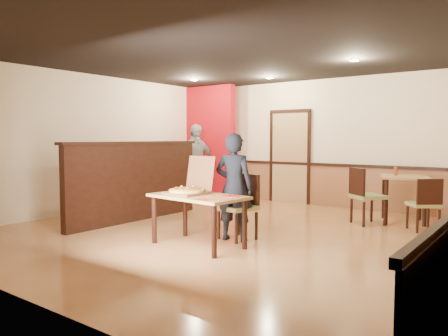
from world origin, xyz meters
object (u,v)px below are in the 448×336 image
object	(u,v)px
side_chair_right	(425,202)
diner	(234,187)
side_chair_left	(364,194)
pizza_box	(189,189)
side_table	(404,186)
main_table	(198,203)
passerby	(195,163)
diner_chair	(241,204)
condiment	(396,171)

from	to	relation	value
side_chair_right	diner	distance (m)	3.17
side_chair_left	diner	xyz separation A→B (m)	(-1.14, -2.32, 0.25)
side_chair_right	pizza_box	size ratio (longest dim) A/B	1.42
side_table	diner	size ratio (longest dim) A/B	0.63
main_table	side_chair_left	bearing A→B (deg)	70.47
side_chair_left	pizza_box	xyz separation A→B (m)	(-1.53, -2.88, 0.24)
main_table	side_chair_left	xyz separation A→B (m)	(1.35, 2.90, -0.07)
side_chair_right	main_table	bearing A→B (deg)	13.10
main_table	passerby	bearing A→B (deg)	136.17
side_table	side_chair_right	bearing A→B (deg)	-50.80
pizza_box	side_chair_right	bearing A→B (deg)	51.46
diner_chair	passerby	size ratio (longest dim) A/B	0.53
diner	pizza_box	distance (m)	0.68
side_table	condiment	xyz separation A→B (m)	(-0.13, -0.06, 0.26)
diner_chair	main_table	bearing A→B (deg)	-93.76
passerby	condiment	bearing A→B (deg)	-68.15
passerby	condiment	world-z (taller)	passerby
pizza_box	diner	bearing A→B (deg)	57.70
diner	diner_chair	bearing A→B (deg)	-113.05
main_table	passerby	size ratio (longest dim) A/B	0.77
diner	pizza_box	world-z (taller)	diner
diner_chair	condiment	distance (m)	3.12
side_chair_left	passerby	world-z (taller)	passerby
side_table	passerby	size ratio (longest dim) A/B	0.54
side_chair_right	passerby	size ratio (longest dim) A/B	0.47
passerby	pizza_box	xyz separation A→B (m)	(2.65, -3.26, -0.13)
side_table	pizza_box	world-z (taller)	pizza_box
passerby	pizza_box	distance (m)	4.20
pizza_box	condiment	bearing A→B (deg)	63.53
pizza_box	condiment	xyz separation A→B (m)	(1.90, 3.42, 0.13)
side_chair_left	condiment	xyz separation A→B (m)	(0.37, 0.54, 0.38)
side_chair_left	side_chair_right	distance (m)	0.99
pizza_box	condiment	world-z (taller)	pizza_box
side_table	diner	xyz separation A→B (m)	(-1.64, -2.93, 0.14)
side_chair_left	side_table	size ratio (longest dim) A/B	0.99
diner_chair	side_table	xyz separation A→B (m)	(1.61, 2.78, 0.12)
side_table	passerby	xyz separation A→B (m)	(-4.68, -0.23, 0.27)
pizza_box	condiment	size ratio (longest dim) A/B	3.80
side_chair_right	pizza_box	world-z (taller)	pizza_box
side_chair_right	condiment	distance (m)	0.93
main_table	passerby	distance (m)	4.35
side_table	condiment	bearing A→B (deg)	-153.42
diner_chair	condiment	xyz separation A→B (m)	(1.48, 2.72, 0.39)
diner	passerby	distance (m)	4.07
side_chair_right	diner	xyz separation A→B (m)	(-2.13, -2.33, 0.32)
side_chair_left	diner	bearing A→B (deg)	103.58
side_table	side_chair_left	bearing A→B (deg)	-129.33
side_table	passerby	bearing A→B (deg)	-177.21
side_chair_left	side_chair_right	world-z (taller)	side_chair_left
diner_chair	pizza_box	size ratio (longest dim) A/B	1.58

